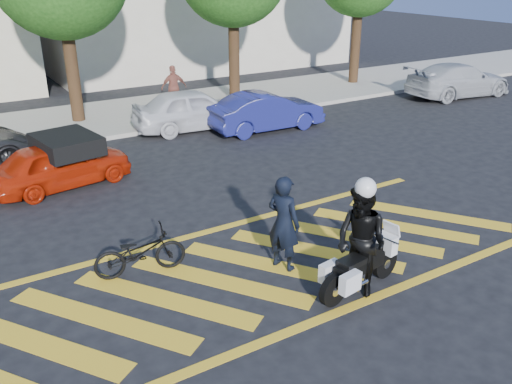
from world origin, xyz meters
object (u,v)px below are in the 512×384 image
police_motorcycle (360,268)px  parked_right (266,111)px  officer_moto (361,241)px  red_convertible (60,164)px  parked_far_right (458,80)px  officer_bike (284,223)px  bicycle (140,252)px  parked_mid_right (194,109)px

police_motorcycle → parked_right: (4.04, 9.37, 0.19)m
officer_moto → red_convertible: bearing=-165.8°
parked_far_right → parked_right: bearing=95.6°
red_convertible → parked_far_right: bearing=-94.4°
police_motorcycle → officer_moto: 0.53m
officer_bike → bicycle: size_ratio=1.10×
parked_right → parked_far_right: size_ratio=0.82×
officer_bike → red_convertible: (-2.63, 6.41, -0.32)m
police_motorcycle → officer_moto: officer_moto is taller
officer_moto → parked_right: officer_moto is taller
officer_bike → red_convertible: bearing=1.1°
officer_moto → red_convertible: 8.47m
officer_moto → parked_right: (4.05, 9.37, -0.34)m
red_convertible → parked_right: size_ratio=0.89×
parked_far_right → police_motorcycle: bearing=129.5°
red_convertible → parked_right: 7.52m
bicycle → red_convertible: red_convertible is taller
bicycle → parked_right: (7.13, 6.77, 0.21)m
officer_moto → parked_far_right: (13.95, 9.37, -0.29)m
parked_mid_right → parked_far_right: parked_mid_right is taller
police_motorcycle → parked_far_right: 16.80m
red_convertible → parked_right: (7.35, 1.58, 0.05)m
parked_mid_right → bicycle: bearing=154.3°
red_convertible → bicycle: bearing=172.8°
police_motorcycle → officer_moto: bearing=151.7°
officer_bike → bicycle: 2.74m
officer_moto → red_convertible: (-3.30, 7.79, -0.39)m
parked_mid_right → parked_right: bearing=-117.8°
parked_mid_right → police_motorcycle: bearing=175.7°
officer_bike → parked_far_right: 16.66m
parked_mid_right → officer_bike: bearing=170.3°
officer_bike → parked_far_right: bearing=-82.6°
officer_moto → parked_mid_right: 10.95m
police_motorcycle → red_convertible: size_ratio=0.55×
parked_mid_right → red_convertible: bearing=125.5°
bicycle → parked_right: 9.84m
officer_bike → police_motorcycle: 1.61m
officer_moto → officer_bike: bearing=-162.8°
bicycle → police_motorcycle: size_ratio=0.86×
police_motorcycle → parked_mid_right: parked_mid_right is taller
officer_moto → police_motorcycle: bearing=61.7°
parked_far_right → officer_bike: bearing=124.3°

